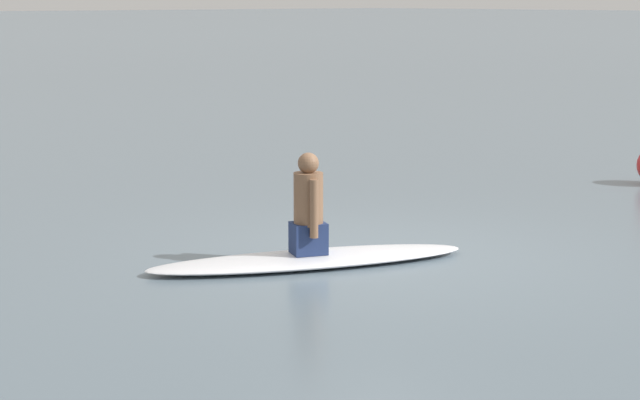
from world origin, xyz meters
TOP-DOWN VIEW (x-y plane):
  - ground_plane at (0.00, 0.00)m, footprint 400.00×400.00m
  - surfboard at (0.79, -0.23)m, footprint 3.25×1.98m
  - person_paddler at (0.79, -0.23)m, footprint 0.41×0.43m

SIDE VIEW (x-z plane):
  - ground_plane at x=0.00m, z-range 0.00..0.00m
  - surfboard at x=0.79m, z-range 0.00..0.11m
  - person_paddler at x=0.79m, z-range 0.06..1.06m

